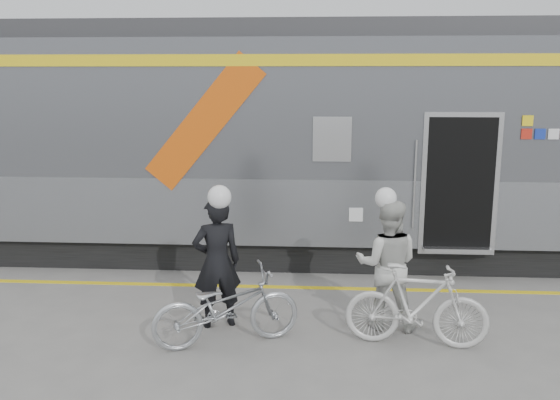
# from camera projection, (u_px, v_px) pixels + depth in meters

# --- Properties ---
(ground) EXTENTS (90.00, 90.00, 0.00)m
(ground) POSITION_uv_depth(u_px,v_px,m) (304.00, 351.00, 7.06)
(ground) COLOR slate
(ground) RESTS_ON ground
(train) EXTENTS (24.00, 3.17, 4.10)m
(train) POSITION_uv_depth(u_px,v_px,m) (319.00, 141.00, 10.73)
(train) COLOR black
(train) RESTS_ON ground
(safety_strip) EXTENTS (24.00, 0.12, 0.01)m
(safety_strip) POSITION_uv_depth(u_px,v_px,m) (307.00, 288.00, 9.16)
(safety_strip) COLOR yellow
(safety_strip) RESTS_ON ground
(man) EXTENTS (0.73, 0.61, 1.72)m
(man) POSITION_uv_depth(u_px,v_px,m) (217.00, 262.00, 7.62)
(man) COLOR black
(man) RESTS_ON ground
(bicycle_left) EXTENTS (1.91, 1.22, 0.95)m
(bicycle_left) POSITION_uv_depth(u_px,v_px,m) (226.00, 307.00, 7.15)
(bicycle_left) COLOR #AAADB2
(bicycle_left) RESTS_ON ground
(woman) EXTENTS (0.90, 0.74, 1.69)m
(woman) POSITION_uv_depth(u_px,v_px,m) (387.00, 264.00, 7.58)
(woman) COLOR beige
(woman) RESTS_ON ground
(bicycle_right) EXTENTS (1.76, 0.69, 1.03)m
(bicycle_right) POSITION_uv_depth(u_px,v_px,m) (417.00, 306.00, 7.10)
(bicycle_right) COLOR beige
(bicycle_right) RESTS_ON ground
(helmet_man) EXTENTS (0.30, 0.30, 0.30)m
(helmet_man) POSITION_uv_depth(u_px,v_px,m) (215.00, 185.00, 7.41)
(helmet_man) COLOR white
(helmet_man) RESTS_ON man
(helmet_woman) EXTENTS (0.27, 0.27, 0.27)m
(helmet_woman) POSITION_uv_depth(u_px,v_px,m) (390.00, 189.00, 7.38)
(helmet_woman) COLOR white
(helmet_woman) RESTS_ON woman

